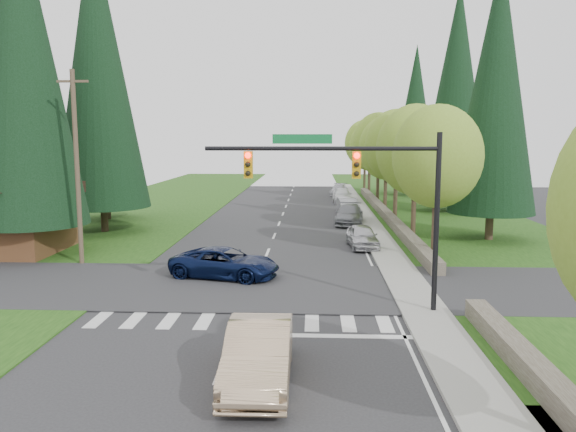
# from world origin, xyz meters

# --- Properties ---
(ground) EXTENTS (120.00, 120.00, 0.00)m
(ground) POSITION_xyz_m (0.00, 0.00, 0.00)
(ground) COLOR #28282B
(ground) RESTS_ON ground
(grass_east) EXTENTS (14.00, 110.00, 0.06)m
(grass_east) POSITION_xyz_m (13.00, 20.00, 0.03)
(grass_east) COLOR #1B4311
(grass_east) RESTS_ON ground
(grass_west) EXTENTS (14.00, 110.00, 0.06)m
(grass_west) POSITION_xyz_m (-13.00, 20.00, 0.03)
(grass_west) COLOR #1B4311
(grass_west) RESTS_ON ground
(cross_street) EXTENTS (120.00, 8.00, 0.10)m
(cross_street) POSITION_xyz_m (0.00, 8.00, 0.00)
(cross_street) COLOR #28282B
(cross_street) RESTS_ON ground
(sidewalk_east) EXTENTS (1.80, 80.00, 0.13)m
(sidewalk_east) POSITION_xyz_m (6.90, 22.00, 0.07)
(sidewalk_east) COLOR gray
(sidewalk_east) RESTS_ON ground
(curb_east) EXTENTS (0.20, 80.00, 0.13)m
(curb_east) POSITION_xyz_m (6.05, 22.00, 0.07)
(curb_east) COLOR gray
(curb_east) RESTS_ON ground
(stone_wall_south) EXTENTS (0.70, 14.00, 0.70)m
(stone_wall_south) POSITION_xyz_m (8.60, -3.00, 0.35)
(stone_wall_south) COLOR #4C4438
(stone_wall_south) RESTS_ON ground
(stone_wall_north) EXTENTS (0.70, 40.00, 0.70)m
(stone_wall_north) POSITION_xyz_m (8.60, 30.00, 0.35)
(stone_wall_north) COLOR #4C4438
(stone_wall_north) RESTS_ON ground
(traffic_signal) EXTENTS (8.70, 0.37, 6.80)m
(traffic_signal) POSITION_xyz_m (4.37, 4.50, 4.98)
(traffic_signal) COLOR black
(traffic_signal) RESTS_ON ground
(brown_building) EXTENTS (8.40, 8.40, 5.40)m
(brown_building) POSITION_xyz_m (-15.00, 15.00, 3.14)
(brown_building) COLOR #4C2D19
(brown_building) RESTS_ON ground
(utility_pole) EXTENTS (1.60, 0.24, 10.00)m
(utility_pole) POSITION_xyz_m (-9.50, 12.00, 5.14)
(utility_pole) COLOR #473828
(utility_pole) RESTS_ON ground
(decid_tree_0) EXTENTS (4.80, 4.80, 8.37)m
(decid_tree_0) POSITION_xyz_m (9.20, 14.00, 5.60)
(decid_tree_0) COLOR #38281C
(decid_tree_0) RESTS_ON ground
(decid_tree_1) EXTENTS (5.20, 5.20, 8.80)m
(decid_tree_1) POSITION_xyz_m (9.30, 21.00, 5.80)
(decid_tree_1) COLOR #38281C
(decid_tree_1) RESTS_ON ground
(decid_tree_2) EXTENTS (5.00, 5.00, 8.82)m
(decid_tree_2) POSITION_xyz_m (9.10, 28.00, 5.93)
(decid_tree_2) COLOR #38281C
(decid_tree_2) RESTS_ON ground
(decid_tree_3) EXTENTS (5.00, 5.00, 8.55)m
(decid_tree_3) POSITION_xyz_m (9.20, 35.00, 5.66)
(decid_tree_3) COLOR #38281C
(decid_tree_3) RESTS_ON ground
(decid_tree_4) EXTENTS (5.40, 5.40, 9.18)m
(decid_tree_4) POSITION_xyz_m (9.30, 42.00, 6.06)
(decid_tree_4) COLOR #38281C
(decid_tree_4) RESTS_ON ground
(decid_tree_5) EXTENTS (4.80, 4.80, 8.30)m
(decid_tree_5) POSITION_xyz_m (9.10, 49.00, 5.53)
(decid_tree_5) COLOR #38281C
(decid_tree_5) RESTS_ON ground
(decid_tree_6) EXTENTS (5.20, 5.20, 8.86)m
(decid_tree_6) POSITION_xyz_m (9.20, 56.00, 5.86)
(decid_tree_6) COLOR #38281C
(decid_tree_6) RESTS_ON ground
(conifer_w_a) EXTENTS (6.12, 6.12, 19.80)m
(conifer_w_a) POSITION_xyz_m (-13.00, 14.00, 10.79)
(conifer_w_a) COLOR #38281C
(conifer_w_a) RESTS_ON ground
(conifer_w_b) EXTENTS (5.44, 5.44, 17.80)m
(conifer_w_b) POSITION_xyz_m (-16.00, 18.00, 9.79)
(conifer_w_b) COLOR #38281C
(conifer_w_b) RESTS_ON ground
(conifer_w_c) EXTENTS (6.46, 6.46, 20.80)m
(conifer_w_c) POSITION_xyz_m (-12.00, 22.00, 11.29)
(conifer_w_c) COLOR #38281C
(conifer_w_c) RESTS_ON ground
(conifer_w_e) EXTENTS (5.78, 5.78, 18.80)m
(conifer_w_e) POSITION_xyz_m (-14.00, 28.00, 10.29)
(conifer_w_e) COLOR #38281C
(conifer_w_e) RESTS_ON ground
(conifer_e_a) EXTENTS (5.44, 5.44, 17.80)m
(conifer_e_a) POSITION_xyz_m (14.00, 20.00, 9.79)
(conifer_e_a) COLOR #38281C
(conifer_e_a) RESTS_ON ground
(conifer_e_b) EXTENTS (6.12, 6.12, 19.80)m
(conifer_e_b) POSITION_xyz_m (15.00, 34.00, 10.79)
(conifer_e_b) COLOR #38281C
(conifer_e_b) RESTS_ON ground
(conifer_e_c) EXTENTS (5.10, 5.10, 16.80)m
(conifer_e_c) POSITION_xyz_m (14.00, 48.00, 9.29)
(conifer_e_c) COLOR #38281C
(conifer_e_c) RESTS_ON ground
(sedan_champagne) EXTENTS (1.79, 4.95, 1.62)m
(sedan_champagne) POSITION_xyz_m (1.17, -1.84, 0.81)
(sedan_champagne) COLOR #D0AF8A
(sedan_champagne) RESTS_ON ground
(suv_navy) EXTENTS (5.57, 3.55, 1.43)m
(suv_navy) POSITION_xyz_m (-1.53, 9.50, 0.72)
(suv_navy) COLOR #0B1437
(suv_navy) RESTS_ON ground
(parked_car_a) EXTENTS (1.96, 4.16, 1.37)m
(parked_car_a) POSITION_xyz_m (5.60, 17.19, 0.69)
(parked_car_a) COLOR silver
(parked_car_a) RESTS_ON ground
(parked_car_b) EXTENTS (2.54, 5.24, 1.47)m
(parked_car_b) POSITION_xyz_m (5.41, 26.55, 0.74)
(parked_car_b) COLOR slate
(parked_car_b) RESTS_ON ground
(parked_car_c) EXTENTS (1.98, 4.53, 1.45)m
(parked_car_c) POSITION_xyz_m (5.60, 32.05, 0.72)
(parked_car_c) COLOR #ABABB0
(parked_car_c) RESTS_ON ground
(parked_car_d) EXTENTS (1.96, 4.57, 1.54)m
(parked_car_d) POSITION_xyz_m (5.60, 40.99, 0.77)
(parked_car_d) COLOR white
(parked_car_d) RESTS_ON ground
(parked_car_e) EXTENTS (2.37, 4.64, 1.29)m
(parked_car_e) POSITION_xyz_m (5.60, 48.10, 0.64)
(parked_car_e) COLOR #AFAFB4
(parked_car_e) RESTS_ON ground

